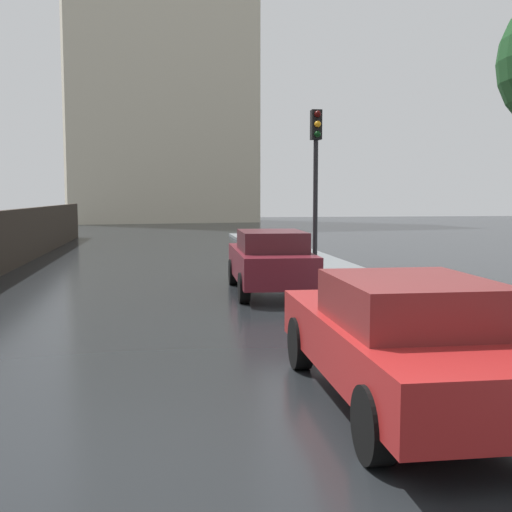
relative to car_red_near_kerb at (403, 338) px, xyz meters
The scene contains 5 objects.
ground 3.15m from the car_red_near_kerb, 158.36° to the right, with size 120.00×120.00×0.00m, color black.
car_red_near_kerb is the anchor object (origin of this frame).
car_maroon_far_ahead 8.02m from the car_red_near_kerb, 90.56° to the left, with size 1.80×4.24×1.46m.
traffic_light 9.96m from the car_red_near_kerb, 81.84° to the left, with size 0.26×0.39×4.29m.
distant_tower 50.61m from the car_red_near_kerb, 93.06° to the left, with size 16.43×9.09×35.42m.
Camera 1 is at (0.30, -5.27, 2.26)m, focal length 44.53 mm.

